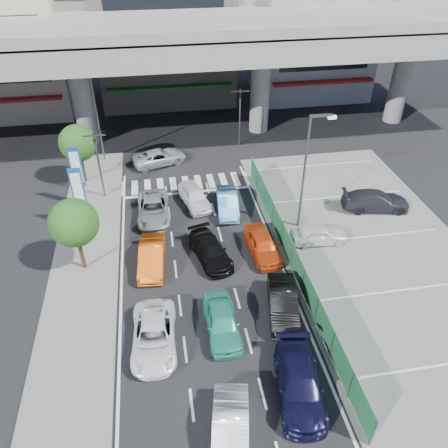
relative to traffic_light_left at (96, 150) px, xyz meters
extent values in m
plane|color=black|center=(6.20, -12.00, -3.94)|extent=(120.00, 120.00, 0.00)
cube|color=slate|center=(17.20, -10.00, -3.91)|extent=(12.00, 28.00, 0.06)
cube|color=slate|center=(-0.80, -8.00, -3.88)|extent=(4.00, 30.00, 0.12)
cylinder|color=slate|center=(-1.80, 10.00, 0.06)|extent=(1.80, 1.80, 8.00)
cylinder|color=slate|center=(14.20, 10.00, 0.06)|extent=(1.80, 1.80, 8.00)
cylinder|color=slate|center=(28.20, 10.00, 0.06)|extent=(1.80, 1.80, 8.00)
cube|color=slate|center=(6.20, 10.00, 5.06)|extent=(64.00, 14.00, 2.00)
cube|color=slate|center=(6.20, 3.20, 6.36)|extent=(64.00, 0.40, 0.90)
cube|color=slate|center=(6.20, 16.80, 6.36)|extent=(64.00, 0.40, 0.90)
cube|color=#ADA48B|center=(-9.80, 20.00, 2.56)|extent=(12.00, 10.00, 13.00)
cube|color=maroon|center=(-9.80, 14.90, -1.14)|extent=(10.80, 1.60, 0.25)
cube|color=gray|center=(6.20, 21.00, 3.56)|extent=(14.00, 10.00, 15.00)
cube|color=#125E1A|center=(6.20, 15.90, -1.14)|extent=(12.60, 1.60, 0.25)
cube|color=black|center=(6.20, 15.98, 4.31)|extent=(11.20, 0.10, 6.75)
cube|color=slate|center=(22.20, 20.00, 2.06)|extent=(12.00, 10.00, 12.00)
cube|color=maroon|center=(22.20, 14.90, -1.14)|extent=(10.80, 1.60, 0.25)
cube|color=black|center=(22.20, 14.98, 2.66)|extent=(9.60, 0.10, 5.40)
cylinder|color=#595B60|center=(0.00, 0.00, -1.34)|extent=(0.14, 0.14, 5.20)
cube|color=#595B60|center=(0.00, 0.00, 1.06)|extent=(1.60, 0.08, 0.08)
imported|color=black|center=(0.00, 0.00, 0.76)|extent=(0.26, 1.24, 0.50)
cylinder|color=#595B60|center=(11.70, 7.00, -1.34)|extent=(0.14, 0.14, 5.20)
cube|color=#595B60|center=(11.70, 7.00, 1.06)|extent=(1.60, 0.08, 0.08)
imported|color=black|center=(11.70, 7.00, 0.76)|extent=(0.26, 1.24, 0.50)
cylinder|color=#595B60|center=(13.20, -6.00, 0.06)|extent=(0.16, 0.16, 8.00)
cube|color=#595B60|center=(13.80, -6.00, 3.96)|extent=(1.40, 0.15, 0.15)
cube|color=silver|center=(14.50, -6.00, 3.81)|extent=(0.50, 0.22, 0.18)
cylinder|color=#595B60|center=(-0.30, 6.00, 0.06)|extent=(0.16, 0.16, 8.00)
cube|color=#595B60|center=(0.30, 6.00, 3.96)|extent=(1.40, 0.15, 0.15)
cube|color=silver|center=(1.00, 6.00, 3.81)|extent=(0.50, 0.22, 0.18)
cylinder|color=#595B60|center=(-1.00, -4.00, -2.84)|extent=(0.10, 0.10, 2.20)
cube|color=navy|center=(-1.00, -4.00, -0.74)|extent=(0.80, 0.12, 3.00)
cube|color=white|center=(-1.00, -4.07, -0.74)|extent=(0.60, 0.02, 2.40)
cylinder|color=#595B60|center=(-1.40, -1.00, -2.84)|extent=(0.10, 0.10, 2.20)
cube|color=navy|center=(-1.40, -1.00, -0.74)|extent=(0.80, 0.12, 3.00)
cube|color=white|center=(-1.40, -1.07, -0.74)|extent=(0.60, 0.02, 2.40)
cylinder|color=#382314|center=(-0.80, -8.00, -2.74)|extent=(0.24, 0.24, 2.40)
sphere|color=#144112|center=(-0.80, -8.00, -0.54)|extent=(2.80, 2.80, 2.80)
cylinder|color=#382314|center=(-1.60, 2.50, -2.74)|extent=(0.24, 0.24, 2.40)
sphere|color=#144112|center=(-1.60, 2.50, -0.54)|extent=(2.80, 2.80, 2.80)
imported|color=white|center=(5.97, -19.90, -3.25)|extent=(2.24, 4.39, 1.38)
imported|color=black|center=(9.37, -18.21, -3.25)|extent=(2.63, 4.99, 1.38)
imported|color=white|center=(3.15, -14.43, -3.29)|extent=(2.38, 4.74, 1.29)
imported|color=teal|center=(6.59, -14.13, -3.25)|extent=(1.66, 4.06, 1.38)
imported|color=black|center=(9.99, -13.40, -3.25)|extent=(2.21, 4.39, 1.38)
imported|color=#D7510C|center=(3.26, -8.40, -3.25)|extent=(1.83, 4.30, 1.38)
imported|color=black|center=(6.83, -8.36, -3.32)|extent=(2.69, 4.56, 1.24)
imported|color=#CE4012|center=(10.11, -8.42, -3.25)|extent=(1.96, 4.17, 1.38)
imported|color=#A3A7AA|center=(3.54, -3.19, -3.28)|extent=(2.27, 4.76, 1.31)
imported|color=white|center=(6.56, -2.12, -3.25)|extent=(2.41, 4.25, 1.36)
imported|color=#4C89BB|center=(8.78, -3.29, -3.27)|extent=(1.80, 4.18, 1.34)
imported|color=#B4B5BC|center=(4.33, 4.60, -3.31)|extent=(4.88, 3.29, 1.24)
imported|color=white|center=(13.95, -7.96, -3.25)|extent=(3.77, 1.71, 1.25)
imported|color=#2A2A2F|center=(19.25, -4.93, -3.19)|extent=(5.03, 2.79, 1.38)
cone|color=red|center=(11.80, -9.27, -3.50)|extent=(0.45, 0.45, 0.75)
camera|label=1|loc=(4.19, -28.90, 13.78)|focal=35.00mm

